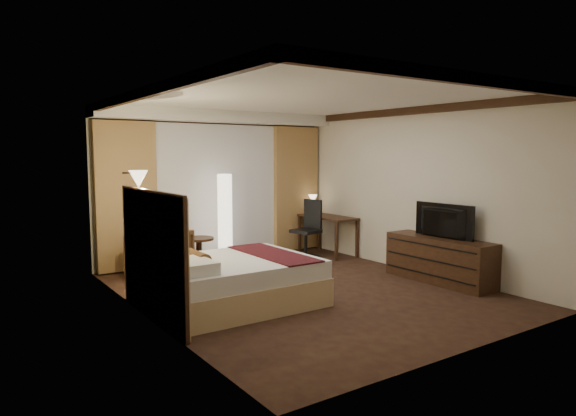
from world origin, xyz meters
TOP-DOWN VIEW (x-y plane):
  - floor at (0.00, 0.00)m, footprint 4.50×5.50m
  - ceiling at (0.00, 0.00)m, footprint 4.50×5.50m
  - back_wall at (0.00, 2.75)m, footprint 4.50×0.02m
  - left_wall at (-2.25, 0.00)m, footprint 0.02×5.50m
  - right_wall at (2.25, 0.00)m, footprint 0.02×5.50m
  - crown_molding at (0.00, 0.00)m, footprint 4.50×5.50m
  - soffit at (0.00, 2.50)m, footprint 4.50×0.50m
  - curtain_sheer at (0.00, 2.67)m, footprint 2.48×0.04m
  - curtain_left_drape at (-1.70, 2.61)m, footprint 1.00×0.14m
  - curtain_right_drape at (1.70, 2.61)m, footprint 1.00×0.14m
  - wall_sconce at (-2.09, 0.77)m, footprint 0.24×0.24m
  - bed at (-1.16, -0.03)m, footprint 2.06×1.60m
  - headboard at (-2.20, -0.03)m, footprint 0.12×1.90m
  - armchair at (-1.42, 1.89)m, footprint 1.08×1.09m
  - side_table at (-0.67, 2.06)m, footprint 0.50×0.50m
  - floor_lamp at (-0.09, 2.23)m, footprint 0.34×0.34m
  - desk at (1.95, 1.89)m, footprint 0.55×1.25m
  - desk_lamp at (1.95, 2.37)m, footprint 0.18×0.18m
  - office_chair at (1.39, 1.84)m, footprint 0.64×0.64m
  - dresser at (2.00, -0.76)m, footprint 0.50×1.75m
  - television at (1.97, -0.76)m, footprint 0.62×1.05m

SIDE VIEW (x-z plane):
  - floor at x=0.00m, z-range -0.01..0.01m
  - side_table at x=-0.67m, z-range 0.00..0.55m
  - bed at x=-1.16m, z-range 0.00..0.60m
  - dresser at x=2.00m, z-range 0.00..0.68m
  - desk at x=1.95m, z-range 0.00..0.75m
  - armchair at x=-1.42m, z-range 0.00..0.82m
  - office_chair at x=1.39m, z-range 0.00..1.10m
  - headboard at x=-2.20m, z-range 0.00..1.50m
  - floor_lamp at x=-0.09m, z-range 0.00..1.61m
  - desk_lamp at x=1.95m, z-range 0.75..1.09m
  - television at x=1.97m, z-range 0.91..1.05m
  - curtain_sheer at x=0.00m, z-range 0.02..2.48m
  - curtain_left_drape at x=-1.70m, z-range 0.02..2.48m
  - curtain_right_drape at x=1.70m, z-range 0.02..2.48m
  - back_wall at x=0.00m, z-range 0.00..2.70m
  - left_wall at x=-2.25m, z-range 0.00..2.70m
  - right_wall at x=2.25m, z-range 0.00..2.70m
  - wall_sconce at x=-2.09m, z-range 1.50..1.74m
  - soffit at x=0.00m, z-range 2.50..2.70m
  - crown_molding at x=0.00m, z-range 2.58..2.70m
  - ceiling at x=0.00m, z-range 2.70..2.71m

